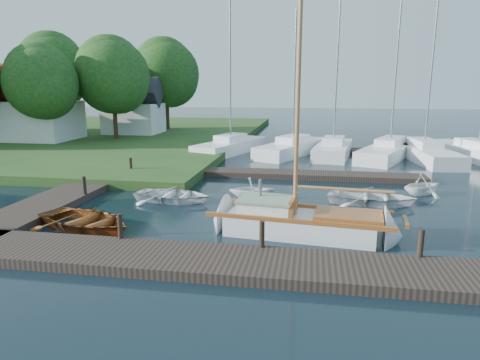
% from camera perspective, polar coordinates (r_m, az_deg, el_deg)
% --- Properties ---
extents(ground, '(160.00, 160.00, 0.00)m').
position_cam_1_polar(ground, '(17.99, 0.00, -3.73)').
color(ground, black).
rests_on(ground, ground).
extents(near_dock, '(18.00, 2.20, 0.30)m').
position_cam_1_polar(near_dock, '(12.40, -4.66, -10.76)').
color(near_dock, black).
rests_on(near_dock, ground).
extents(left_dock, '(2.20, 18.00, 0.30)m').
position_cam_1_polar(left_dock, '(22.44, -19.69, -0.78)').
color(left_dock, black).
rests_on(left_dock, ground).
extents(far_dock, '(14.00, 1.60, 0.30)m').
position_cam_1_polar(far_dock, '(24.05, 7.27, 0.72)').
color(far_dock, black).
rests_on(far_dock, ground).
extents(pontoon, '(30.00, 1.60, 0.30)m').
position_cam_1_polar(pontoon, '(34.15, 21.51, 3.45)').
color(pontoon, black).
rests_on(pontoon, ground).
extents(shore, '(50.00, 40.00, 0.50)m').
position_cam_1_polar(shore, '(49.98, -28.83, 5.53)').
color(shore, '#24491C').
rests_on(shore, ground).
extents(mooring_post_1, '(0.16, 0.16, 0.80)m').
position_cam_1_polar(mooring_post_1, '(14.07, -15.69, -5.94)').
color(mooring_post_1, black).
rests_on(mooring_post_1, near_dock).
extents(mooring_post_2, '(0.16, 0.16, 0.80)m').
position_cam_1_polar(mooring_post_2, '(12.86, 2.94, -7.22)').
color(mooring_post_2, black).
rests_on(mooring_post_2, near_dock).
extents(mooring_post_3, '(0.16, 0.16, 0.80)m').
position_cam_1_polar(mooring_post_3, '(13.18, 22.96, -7.76)').
color(mooring_post_3, black).
rests_on(mooring_post_3, near_dock).
extents(mooring_post_4, '(0.16, 0.16, 0.80)m').
position_cam_1_polar(mooring_post_4, '(20.15, -20.04, -0.67)').
color(mooring_post_4, black).
rests_on(mooring_post_4, left_dock).
extents(mooring_post_5, '(0.16, 0.16, 0.80)m').
position_cam_1_polar(mooring_post_5, '(24.52, -14.37, 1.96)').
color(mooring_post_5, black).
rests_on(mooring_post_5, left_dock).
extents(sailboat, '(7.32, 2.73, 9.83)m').
position_cam_1_polar(sailboat, '(14.98, 8.65, -5.89)').
color(sailboat, white).
rests_on(sailboat, ground).
extents(dinghy, '(4.63, 3.97, 0.81)m').
position_cam_1_polar(dinghy, '(16.34, -19.92, -4.73)').
color(dinghy, '#98481E').
rests_on(dinghy, ground).
extents(tender_a, '(3.66, 2.79, 0.71)m').
position_cam_1_polar(tender_a, '(19.19, -9.00, -1.75)').
color(tender_a, white).
rests_on(tender_a, ground).
extents(tender_b, '(2.37, 2.15, 1.08)m').
position_cam_1_polar(tender_b, '(19.27, 1.66, -0.96)').
color(tender_b, white).
rests_on(tender_b, ground).
extents(tender_c, '(3.99, 3.06, 0.77)m').
position_cam_1_polar(tender_c, '(19.34, 17.14, -1.96)').
color(tender_c, white).
rests_on(tender_c, ground).
extents(tender_d, '(2.77, 2.67, 1.12)m').
position_cam_1_polar(tender_d, '(21.74, 23.17, -0.38)').
color(tender_d, white).
rests_on(tender_d, ground).
extents(marina_boat_0, '(4.73, 8.00, 11.67)m').
position_cam_1_polar(marina_boat_0, '(32.46, -1.25, 4.66)').
color(marina_boat_0, white).
rests_on(marina_boat_0, ground).
extents(marina_boat_1, '(5.37, 8.48, 10.25)m').
position_cam_1_polar(marina_boat_1, '(31.98, 7.05, 4.42)').
color(marina_boat_1, white).
rests_on(marina_boat_1, ground).
extents(marina_boat_2, '(3.22, 7.26, 11.47)m').
position_cam_1_polar(marina_boat_2, '(31.59, 12.33, 4.16)').
color(marina_boat_2, white).
rests_on(marina_boat_2, ground).
extents(marina_boat_3, '(5.93, 9.84, 12.68)m').
position_cam_1_polar(marina_boat_3, '(32.34, 19.37, 3.92)').
color(marina_boat_3, white).
rests_on(marina_boat_3, ground).
extents(marina_boat_4, '(3.25, 9.16, 10.74)m').
position_cam_1_polar(marina_boat_4, '(32.10, 23.32, 3.52)').
color(marina_boat_4, white).
rests_on(marina_boat_4, ground).
extents(marina_boat_5, '(5.06, 9.92, 12.14)m').
position_cam_1_polar(marina_boat_5, '(33.11, 29.16, 3.21)').
color(marina_boat_5, white).
rests_on(marina_boat_5, ground).
extents(house_a, '(6.30, 5.00, 6.29)m').
position_cam_1_polar(house_a, '(40.21, -25.44, 8.41)').
color(house_a, white).
rests_on(house_a, shore).
extents(house_c, '(5.25, 4.00, 5.28)m').
position_cam_1_polar(house_c, '(42.58, -14.01, 8.90)').
color(house_c, white).
rests_on(house_c, shore).
extents(tree_2, '(5.83, 5.75, 7.82)m').
position_cam_1_polar(tree_2, '(37.42, -24.92, 11.75)').
color(tree_2, '#332114').
rests_on(tree_2, shore).
extents(tree_3, '(6.41, 6.38, 8.74)m').
position_cam_1_polar(tree_3, '(38.92, -16.61, 13.20)').
color(tree_3, '#332114').
rests_on(tree_3, shore).
extents(tree_4, '(7.01, 7.01, 9.66)m').
position_cam_1_polar(tree_4, '(46.32, -23.61, 13.20)').
color(tree_4, '#332114').
rests_on(tree_4, shore).
extents(tree_7, '(6.83, 6.83, 9.38)m').
position_cam_1_polar(tree_7, '(45.58, -9.81, 13.86)').
color(tree_7, '#332114').
rests_on(tree_7, shore).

